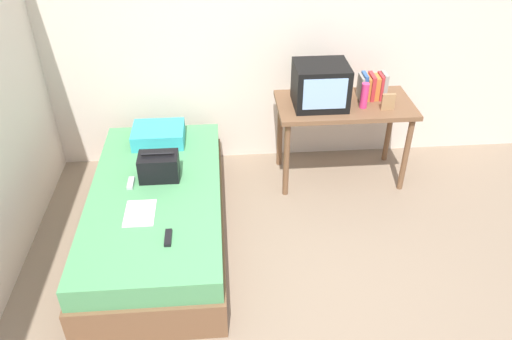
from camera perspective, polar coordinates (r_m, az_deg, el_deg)
The scene contains 13 objects.
ground_plane at distance 3.56m, azimuth 4.17°, elevation -15.27°, with size 8.00×8.00×0.00m, color #84705B.
wall_back at distance 4.51m, azimuth 1.21°, elevation 16.25°, with size 5.20×0.10×2.60m, color beige.
bed at distance 3.97m, azimuth -11.01°, elevation -4.95°, with size 1.00×2.00×0.46m.
desk at distance 4.44m, azimuth 9.91°, elevation 6.37°, with size 1.16×0.60×0.76m.
tv at distance 4.25m, azimuth 7.31°, elevation 9.50°, with size 0.44×0.39×0.36m.
water_bottle at distance 4.30m, azimuth 12.16°, elevation 8.23°, with size 0.06×0.06×0.22m, color #E53372.
book_row at distance 4.48m, azimuth 13.01°, elevation 9.18°, with size 0.23×0.17×0.23m.
picture_frame at distance 4.32m, azimuth 14.73°, elevation 7.46°, with size 0.11×0.02×0.14m, color #9E754C.
pillow at distance 4.38m, azimuth -10.96°, elevation 3.94°, with size 0.43×0.35×0.13m, color #33A8B7.
handbag at distance 3.90m, azimuth -10.92°, elevation 0.39°, with size 0.30×0.20×0.22m.
magazine at distance 3.63m, azimuth -13.00°, elevation -4.77°, with size 0.21×0.29×0.01m, color white.
remote_dark at distance 3.38m, azimuth -9.91°, elevation -7.55°, with size 0.04×0.16×0.02m, color black.
remote_silver at distance 3.92m, azimuth -13.99°, elevation -1.44°, with size 0.04×0.14×0.02m, color #B7B7BC.
Camera 1 is at (-0.43, -2.27, 2.71)m, focal length 35.36 mm.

